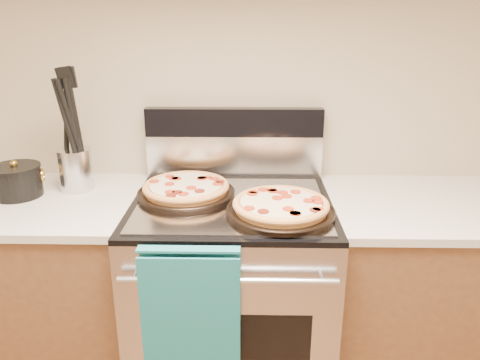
{
  "coord_description": "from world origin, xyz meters",
  "views": [
    {
      "loc": [
        0.06,
        -0.01,
        1.59
      ],
      "look_at": [
        0.03,
        1.55,
        1.04
      ],
      "focal_mm": 35.0,
      "sensor_mm": 36.0,
      "label": 1
    }
  ],
  "objects_px": {
    "range_body": "(232,306)",
    "pepperoni_pizza_back": "(186,189)",
    "pepperoni_pizza_front": "(281,207)",
    "saucepan": "(17,182)",
    "utensil_crock": "(76,169)"
  },
  "relations": [
    {
      "from": "range_body",
      "to": "pepperoni_pizza_front",
      "type": "distance_m",
      "value": 0.55
    },
    {
      "from": "utensil_crock",
      "to": "saucepan",
      "type": "relative_size",
      "value": 0.92
    },
    {
      "from": "range_body",
      "to": "utensil_crock",
      "type": "bearing_deg",
      "value": 167.19
    },
    {
      "from": "pepperoni_pizza_front",
      "to": "saucepan",
      "type": "relative_size",
      "value": 2.02
    },
    {
      "from": "utensil_crock",
      "to": "saucepan",
      "type": "xyz_separation_m",
      "value": [
        -0.21,
        -0.08,
        -0.03
      ]
    },
    {
      "from": "range_body",
      "to": "saucepan",
      "type": "xyz_separation_m",
      "value": [
        -0.86,
        0.07,
        0.52
      ]
    },
    {
      "from": "range_body",
      "to": "saucepan",
      "type": "bearing_deg",
      "value": 175.62
    },
    {
      "from": "range_body",
      "to": "saucepan",
      "type": "distance_m",
      "value": 1.0
    },
    {
      "from": "pepperoni_pizza_front",
      "to": "range_body",
      "type": "bearing_deg",
      "value": 143.84
    },
    {
      "from": "range_body",
      "to": "utensil_crock",
      "type": "relative_size",
      "value": 5.22
    },
    {
      "from": "pepperoni_pizza_back",
      "to": "pepperoni_pizza_front",
      "type": "xyz_separation_m",
      "value": [
        0.36,
        -0.17,
        0.0
      ]
    },
    {
      "from": "utensil_crock",
      "to": "saucepan",
      "type": "distance_m",
      "value": 0.23
    },
    {
      "from": "pepperoni_pizza_back",
      "to": "saucepan",
      "type": "distance_m",
      "value": 0.68
    },
    {
      "from": "pepperoni_pizza_front",
      "to": "pepperoni_pizza_back",
      "type": "bearing_deg",
      "value": 154.08
    },
    {
      "from": "range_body",
      "to": "pepperoni_pizza_back",
      "type": "relative_size",
      "value": 2.4
    }
  ]
}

